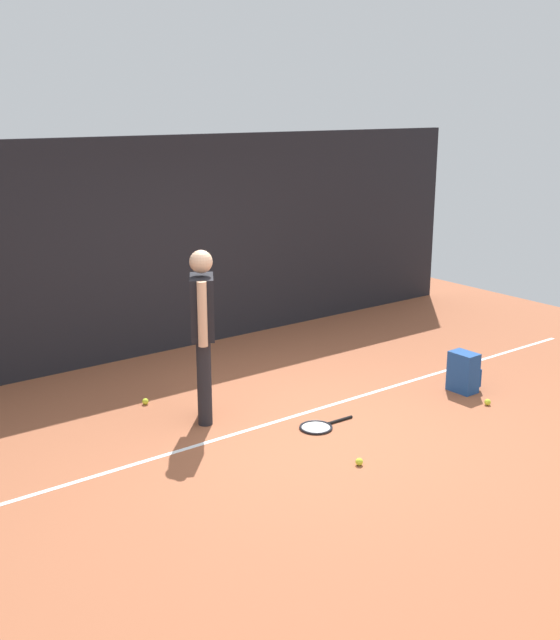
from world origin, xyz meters
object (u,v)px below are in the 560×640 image
object	(u,v)px
tennis_player	(203,326)
tennis_racket	(318,427)
tennis_ball_mid_court	(488,402)
backpack	(464,373)
tennis_ball_near_player	(359,462)
tennis_ball_by_fence	(145,401)

from	to	relation	value
tennis_player	tennis_racket	world-z (taller)	tennis_player
tennis_ball_mid_court	tennis_player	bearing A→B (deg)	150.12
backpack	tennis_racket	bearing A→B (deg)	83.21
tennis_racket	tennis_ball_near_player	bearing A→B (deg)	76.35
tennis_racket	tennis_ball_by_fence	world-z (taller)	tennis_ball_by_fence
tennis_ball_near_player	tennis_racket	bearing A→B (deg)	74.48
tennis_player	tennis_racket	distance (m)	1.48
tennis_racket	tennis_ball_by_fence	distance (m)	1.87
tennis_ball_near_player	backpack	bearing A→B (deg)	16.69
tennis_ball_by_fence	tennis_racket	bearing A→B (deg)	-55.81
tennis_racket	backpack	world-z (taller)	backpack
tennis_player	backpack	bearing A→B (deg)	-79.77
tennis_player	tennis_racket	bearing A→B (deg)	-106.57
backpack	tennis_ball_by_fence	bearing A→B (deg)	58.39
tennis_racket	backpack	xyz separation A→B (m)	(1.89, -0.19, 0.20)
tennis_ball_near_player	tennis_ball_by_fence	size ratio (longest dim) A/B	1.00
tennis_racket	tennis_ball_near_player	distance (m)	0.86
tennis_racket	tennis_ball_near_player	xyz separation A→B (m)	(-0.23, -0.83, 0.02)
backpack	tennis_player	bearing A→B (deg)	67.68
tennis_player	tennis_racket	xyz separation A→B (m)	(0.76, -0.84, -0.95)
tennis_player	tennis_ball_mid_court	distance (m)	3.06
tennis_racket	tennis_ball_mid_court	world-z (taller)	tennis_ball_mid_court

